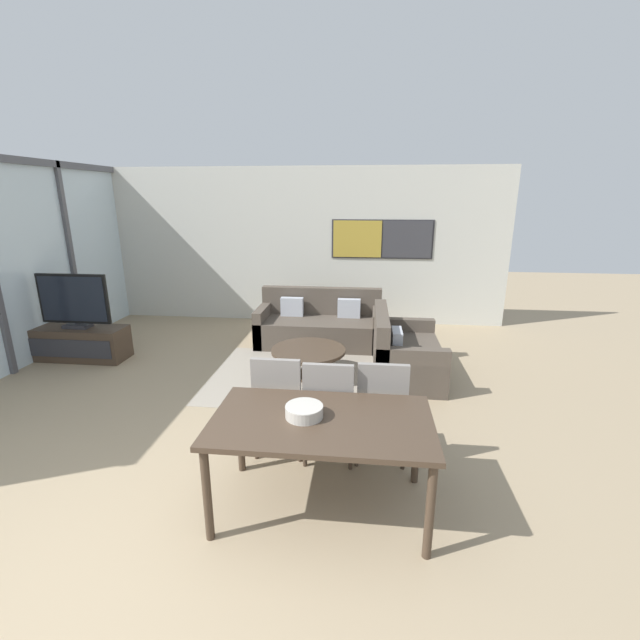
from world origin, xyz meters
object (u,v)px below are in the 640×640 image
coffee_table (308,356)px  dining_chair_right (381,407)px  dining_chair_centre (329,407)px  sofa_side (401,355)px  sofa_main (320,326)px  dining_table (322,428)px  television (74,302)px  fruit_bowl (304,411)px  dining_chair_left (279,401)px  tv_console (81,343)px

coffee_table → dining_chair_right: dining_chair_right is taller
dining_chair_centre → dining_chair_right: 0.46m
coffee_table → sofa_side: bearing=8.8°
sofa_main → coffee_table: size_ratio=2.03×
dining_table → dining_chair_right: 0.82m
sofa_main → dining_chair_centre: dining_chair_centre is taller
television → dining_chair_centre: size_ratio=1.06×
dining_chair_centre → sofa_side: bearing=68.9°
television → coffee_table: bearing=-5.0°
television → sofa_side: 4.61m
dining_chair_right → fruit_bowl: (-0.58, -0.65, 0.28)m
coffee_table → fruit_bowl: 2.49m
dining_chair_left → dining_chair_right: 0.90m
dining_table → coffee_table: bearing=100.0°
coffee_table → tv_console: bearing=175.1°
television → dining_table: (3.81, -2.72, -0.18)m
sofa_side → dining_chair_left: size_ratio=1.44×
sofa_side → sofa_main: bearing=45.5°
coffee_table → dining_table: dining_table is taller
sofa_main → coffee_table: 1.36m
tv_console → dining_chair_right: bearing=-25.8°
dining_chair_left → tv_console: bearing=148.7°
coffee_table → dining_chair_left: dining_chair_left is taller
television → dining_table: television is taller
tv_console → television: 0.62m
dining_chair_left → fruit_bowl: dining_chair_left is taller
tv_console → fruit_bowl: bearing=-36.3°
fruit_bowl → dining_chair_left: bearing=116.0°
sofa_side → coffee_table: 1.21m
tv_console → dining_chair_centre: 4.36m
coffee_table → dining_chair_centre: dining_chair_centre is taller
sofa_side → dining_chair_centre: size_ratio=1.44×
tv_console → television: (0.00, 0.00, 0.62)m
dining_chair_centre → sofa_main: bearing=97.7°
television → dining_chair_centre: bearing=-29.0°
television → dining_chair_left: 3.94m
dining_chair_right → television: bearing=154.2°
dining_chair_right → fruit_bowl: size_ratio=3.52×
television → coffee_table: (3.38, -0.29, -0.57)m
coffee_table → dining_chair_left: bearing=-90.8°
television → dining_chair_left: bearing=-31.4°
coffee_table → dining_table: 2.50m
sofa_main → fruit_bowl: 3.82m
dining_chair_centre → fruit_bowl: dining_chair_centre is taller
coffee_table → fruit_bowl: fruit_bowl is taller
coffee_table → dining_chair_right: size_ratio=0.99×
sofa_side → dining_chair_right: bearing=170.7°
sofa_side → coffee_table: size_ratio=1.46×
sofa_side → fruit_bowl: size_ratio=5.08×
coffee_table → dining_chair_centre: bearing=-76.8°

